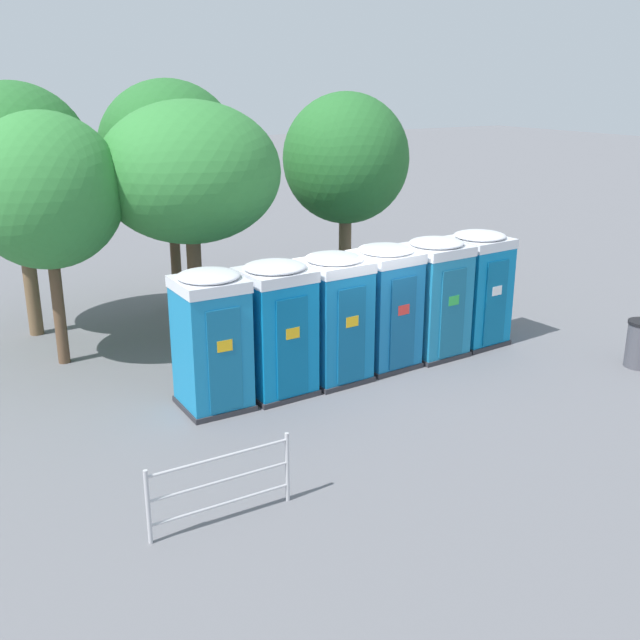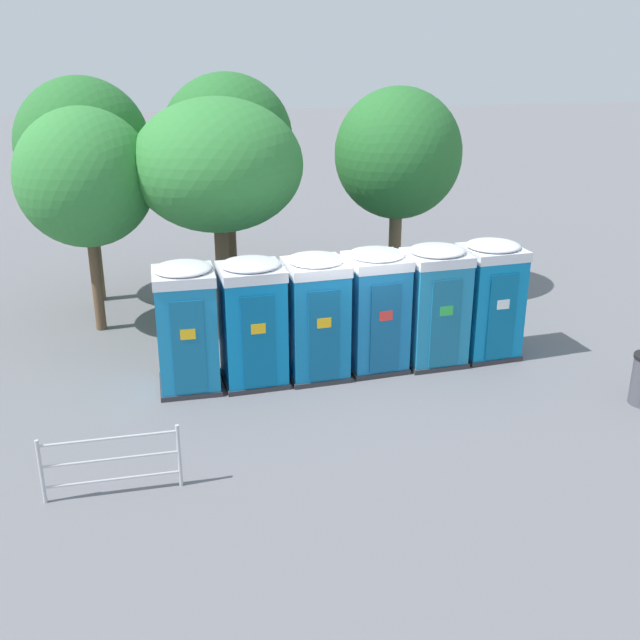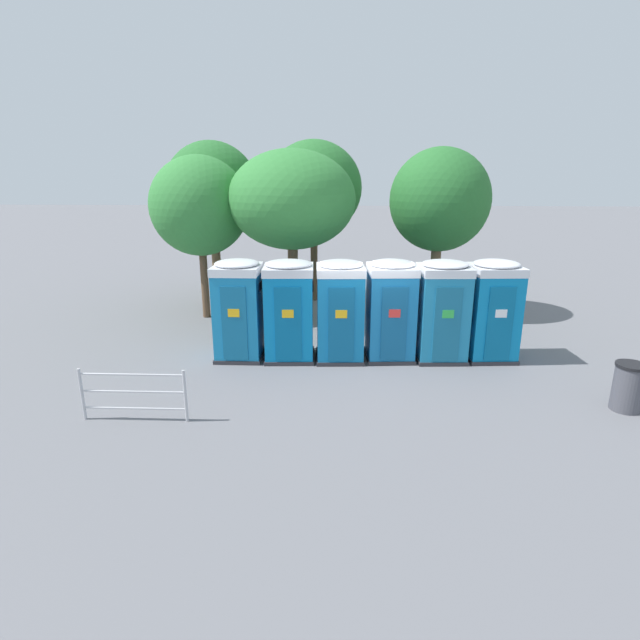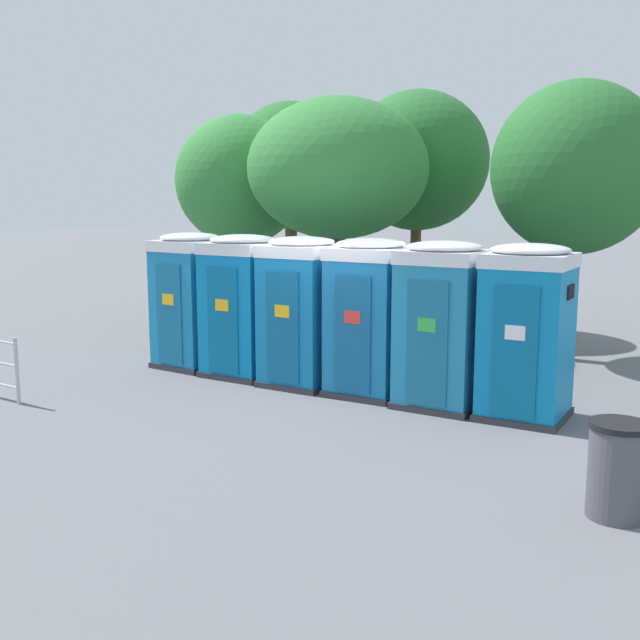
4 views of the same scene
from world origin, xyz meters
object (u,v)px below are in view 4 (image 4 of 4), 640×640
Objects in this scene: portapotty_0 at (191,300)px; street_tree_0 at (240,181)px; portapotty_2 at (302,311)px; portapotty_4 at (442,324)px; portapotty_3 at (370,317)px; street_tree_4 at (417,161)px; portapotty_5 at (527,331)px; portapotty_1 at (243,305)px; trash_can at (617,470)px; street_tree_3 at (291,167)px; street_tree_1 at (338,169)px; street_tree_2 at (576,169)px.

portapotty_0 is 0.50× the size of street_tree_0.
portapotty_2 is 1.00× the size of portapotty_4.
street_tree_4 is at bearing 110.90° from portapotty_3.
street_tree_0 is at bearing 157.64° from portapotty_5.
portapotty_4 is 8.13m from street_tree_0.
portapotty_1 is 1.00× the size of portapotty_3.
portapotty_3 is 7.07m from street_tree_0.
portapotty_1 is 3.83m from portapotty_4.
trash_can is (5.78, -2.62, -0.79)m from portapotty_2.
portapotty_4 is 1.28m from portapotty_5.
street_tree_4 reaches higher than street_tree_3.
street_tree_1 reaches higher than portapotty_3.
street_tree_0 is 12.35m from trash_can.
street_tree_2 is (4.42, 4.64, 2.43)m from portapotty_1.
street_tree_4 reaches higher than portapotty_2.
portapotty_5 is 2.58× the size of trash_can.
trash_can is at bearing -17.32° from portapotty_0.
street_tree_0 is at bearing -144.22° from street_tree_4.
street_tree_4 reaches higher than street_tree_2.
portapotty_1 is 1.00× the size of portapotty_2.
portapotty_3 is (3.83, 0.14, -0.00)m from portapotty_0.
street_tree_4 is (0.27, 6.11, 2.75)m from portapotty_1.
portapotty_1 is at bearing -60.67° from street_tree_3.
portapotty_3 is 1.00× the size of portapotty_5.
street_tree_0 is at bearing 175.96° from street_tree_1.
portapotty_0 is 1.00× the size of portapotty_1.
portapotty_1 is at bearing -49.24° from street_tree_0.
portapotty_1 is at bearing -177.12° from portapotty_5.
portapotty_5 is (6.38, 0.25, -0.00)m from portapotty_0.
portapotty_1 reaches higher than trash_can.
street_tree_0 is at bearing 153.35° from portapotty_4.
street_tree_0 is 0.95× the size of street_tree_2.
street_tree_3 is (-3.29, 5.85, 2.71)m from portapotty_1.
street_tree_1 is at bearing 130.20° from portapotty_3.
portapotty_0 is at bearing -177.93° from portapotty_3.
portapotty_3 is 5.44m from street_tree_2.
portapotty_2 is 2.58× the size of trash_can.
trash_can is (3.23, -2.74, -0.79)m from portapotty_4.
street_tree_3 reaches higher than street_tree_2.
street_tree_3 reaches higher than portapotty_1.
portapotty_2 reaches higher than trash_can.
portapotty_0 is 4.37m from street_tree_1.
portapotty_3 is 6.95m from street_tree_4.
portapotty_0 and portapotty_5 have the same top height.
street_tree_3 is 13.80m from trash_can.
street_tree_4 reaches higher than street_tree_0.
portapotty_5 is 0.45× the size of street_tree_3.
portapotty_2 is at bearing -177.30° from portapotty_4.
street_tree_0 is at bearing -172.53° from street_tree_2.
portapotty_0 and portapotty_1 have the same top height.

